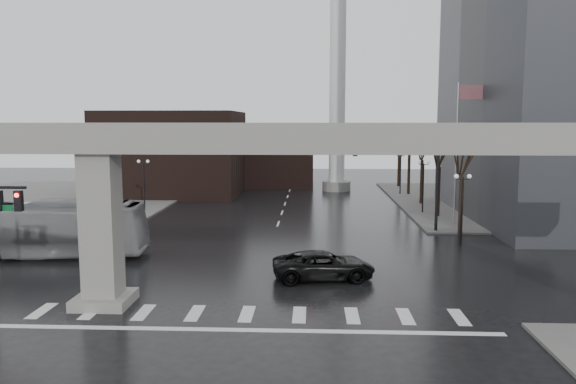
# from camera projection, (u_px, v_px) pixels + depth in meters

# --- Properties ---
(ground) EXTENTS (160.00, 160.00, 0.00)m
(ground) POSITION_uv_depth(u_px,v_px,m) (249.00, 307.00, 26.66)
(ground) COLOR black
(ground) RESTS_ON ground
(sidewalk_ne) EXTENTS (28.00, 36.00, 0.15)m
(sidewalk_ne) POSITION_uv_depth(u_px,v_px,m) (524.00, 202.00, 61.18)
(sidewalk_ne) COLOR slate
(sidewalk_ne) RESTS_ON ground
(sidewalk_nw) EXTENTS (28.00, 36.00, 0.15)m
(sidewalk_nw) POSITION_uv_depth(u_px,v_px,m) (57.00, 199.00, 63.49)
(sidewalk_nw) COLOR slate
(sidewalk_nw) RESTS_ON ground
(elevated_guideway) EXTENTS (48.00, 2.60, 8.70)m
(elevated_guideway) POSITION_uv_depth(u_px,v_px,m) (276.00, 163.00, 25.75)
(elevated_guideway) COLOR gray
(elevated_guideway) RESTS_ON ground
(building_far_left) EXTENTS (16.00, 14.00, 10.00)m
(building_far_left) POSITION_uv_depth(u_px,v_px,m) (174.00, 153.00, 68.30)
(building_far_left) COLOR black
(building_far_left) RESTS_ON ground
(building_far_mid) EXTENTS (10.00, 10.00, 8.00)m
(building_far_mid) POSITION_uv_depth(u_px,v_px,m) (277.00, 156.00, 77.80)
(building_far_mid) COLOR black
(building_far_mid) RESTS_ON ground
(smokestack) EXTENTS (3.60, 3.60, 30.00)m
(smokestack) POSITION_uv_depth(u_px,v_px,m) (337.00, 85.00, 70.34)
(smokestack) COLOR white
(smokestack) RESTS_ON ground
(signal_mast_arm) EXTENTS (12.12, 0.43, 8.00)m
(signal_mast_arm) POSITION_uv_depth(u_px,v_px,m) (389.00, 159.00, 44.17)
(signal_mast_arm) COLOR black
(signal_mast_arm) RESTS_ON ground
(flagpole_assembly) EXTENTS (2.06, 0.12, 12.00)m
(flagpole_assembly) POSITION_uv_depth(u_px,v_px,m) (460.00, 137.00, 46.86)
(flagpole_assembly) COLOR silver
(flagpole_assembly) RESTS_ON ground
(lamp_right_0) EXTENTS (1.22, 0.32, 5.11)m
(lamp_right_0) POSITION_uv_depth(u_px,v_px,m) (462.00, 197.00, 39.51)
(lamp_right_0) COLOR black
(lamp_right_0) RESTS_ON ground
(lamp_right_1) EXTENTS (1.22, 0.32, 5.11)m
(lamp_right_1) POSITION_uv_depth(u_px,v_px,m) (423.00, 178.00, 53.39)
(lamp_right_1) COLOR black
(lamp_right_1) RESTS_ON ground
(lamp_right_2) EXTENTS (1.22, 0.32, 5.11)m
(lamp_right_2) POSITION_uv_depth(u_px,v_px,m) (401.00, 166.00, 67.27)
(lamp_right_2) COLOR black
(lamp_right_2) RESTS_ON ground
(lamp_left_0) EXTENTS (1.22, 0.32, 5.11)m
(lamp_left_0) POSITION_uv_depth(u_px,v_px,m) (86.00, 195.00, 40.71)
(lamp_left_0) COLOR black
(lamp_left_0) RESTS_ON ground
(lamp_left_1) EXTENTS (1.22, 0.32, 5.11)m
(lamp_left_1) POSITION_uv_depth(u_px,v_px,m) (144.00, 176.00, 54.58)
(lamp_left_1) COLOR black
(lamp_left_1) RESTS_ON ground
(lamp_left_2) EXTENTS (1.22, 0.32, 5.11)m
(lamp_left_2) POSITION_uv_depth(u_px,v_px,m) (178.00, 165.00, 68.46)
(lamp_left_2) COLOR black
(lamp_left_2) RESTS_ON ground
(tree_right_0) EXTENTS (1.09, 1.58, 7.50)m
(tree_right_0) POSITION_uv_depth(u_px,v_px,m) (462.00, 199.00, 43.53)
(tree_right_0) COLOR black
(tree_right_0) RESTS_ON ground
(tree_right_1) EXTENTS (1.09, 1.61, 7.67)m
(tree_right_1) POSITION_uv_depth(u_px,v_px,m) (439.00, 187.00, 51.45)
(tree_right_1) COLOR black
(tree_right_1) RESTS_ON ground
(tree_right_2) EXTENTS (1.10, 1.63, 7.85)m
(tree_right_2) POSITION_uv_depth(u_px,v_px,m) (422.00, 177.00, 59.37)
(tree_right_2) COLOR black
(tree_right_2) RESTS_ON ground
(tree_right_3) EXTENTS (1.11, 1.66, 8.02)m
(tree_right_3) POSITION_uv_depth(u_px,v_px,m) (409.00, 170.00, 67.30)
(tree_right_3) COLOR black
(tree_right_3) RESTS_ON ground
(tree_right_4) EXTENTS (1.12, 1.69, 8.19)m
(tree_right_4) POSITION_uv_depth(u_px,v_px,m) (399.00, 165.00, 75.22)
(tree_right_4) COLOR black
(tree_right_4) RESTS_ON ground
(pickup_truck) EXTENTS (6.01, 3.45, 1.58)m
(pickup_truck) POSITION_uv_depth(u_px,v_px,m) (324.00, 265.00, 31.27)
(pickup_truck) COLOR black
(pickup_truck) RESTS_ON ground
(city_bus) EXTENTS (13.52, 4.06, 3.71)m
(city_bus) POSITION_uv_depth(u_px,v_px,m) (41.00, 229.00, 36.24)
(city_bus) COLOR #959699
(city_bus) RESTS_ON ground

